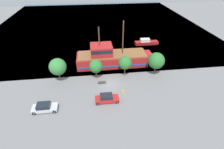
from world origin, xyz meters
TOP-DOWN VIEW (x-y plane):
  - ground_plane at (0.00, 0.00)m, footprint 160.00×160.00m
  - water_surface at (0.00, 44.00)m, footprint 80.00×80.00m
  - pirate_ship at (1.35, 8.63)m, footprint 18.59×5.64m
  - moored_boat_dockside at (13.75, 19.70)m, footprint 7.20×1.92m
  - parked_car_curb_front at (-12.08, -6.21)m, footprint 4.35×1.94m
  - parked_car_curb_mid at (-1.04, -5.20)m, footprint 4.41×1.83m
  - fire_hydrant at (2.30, -3.12)m, footprint 0.42×0.25m
  - bench_promenade_east at (-1.56, 0.46)m, footprint 1.68×0.45m
  - tree_row_east at (-10.53, 2.71)m, footprint 3.60×3.60m
  - tree_row_mideast at (-2.60, 2.79)m, footprint 2.94×2.94m
  - tree_row_midwest at (3.86, 3.14)m, footprint 2.98×2.98m
  - tree_row_west at (10.80, 2.71)m, footprint 3.66×3.66m

SIDE VIEW (x-z plane):
  - ground_plane at x=0.00m, z-range 0.00..0.00m
  - water_surface at x=0.00m, z-range 0.00..0.00m
  - fire_hydrant at x=2.30m, z-range 0.03..0.79m
  - bench_promenade_east at x=-1.56m, z-range 0.01..0.86m
  - moored_boat_dockside at x=13.75m, z-range -0.24..1.60m
  - parked_car_curb_front at x=-12.08m, z-range -0.01..1.48m
  - parked_car_curb_mid at x=-1.04m, z-range -0.02..1.55m
  - pirate_ship at x=1.35m, z-range -3.56..7.41m
  - tree_row_mideast at x=-2.60m, z-range 0.80..5.37m
  - tree_row_midwest at x=3.86m, z-range 0.89..5.66m
  - tree_row_east at x=-10.53m, z-range 0.89..6.27m
  - tree_row_west at x=10.80m, z-range 0.87..6.29m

